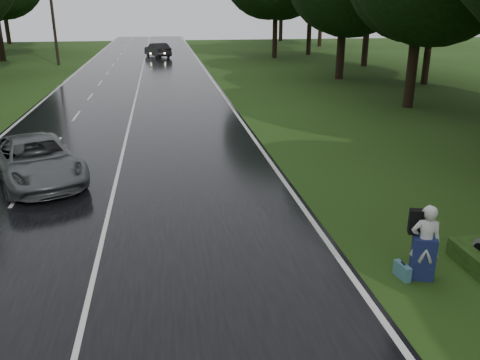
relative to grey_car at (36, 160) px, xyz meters
name	(u,v)px	position (x,y,z in m)	size (l,w,h in m)	color
ground	(79,340)	(2.68, -9.20, -0.80)	(160.00, 160.00, 0.00)	#264614
road	(132,114)	(2.68, 10.80, -0.78)	(12.00, 140.00, 0.04)	black
lane_center	(132,114)	(2.68, 10.80, -0.76)	(0.12, 140.00, 0.01)	silver
grey_car	(36,160)	(0.00, 0.00, 0.00)	(2.53, 5.49, 1.53)	#55595B
far_car	(158,50)	(4.14, 42.62, 0.02)	(1.66, 4.77, 1.57)	black
hitchhiker	(424,245)	(10.03, -8.09, 0.03)	(0.75, 0.72, 1.79)	silver
suitcase	(402,271)	(9.61, -8.04, -0.62)	(0.15, 0.50, 0.36)	teal
utility_pole_far	(59,65)	(-5.82, 36.27, -0.80)	(1.80, 0.28, 10.73)	black
tree_left_f	(3,61)	(-12.49, 41.15, -0.80)	(10.15, 10.15, 15.86)	black
tree_right_d	(407,107)	(18.99, 10.43, -0.80)	(9.00, 9.00, 14.06)	black
tree_right_e	(339,79)	(18.95, 22.47, -0.80)	(8.75, 8.75, 13.67)	black
tree_right_f	(274,58)	(17.37, 39.81, -0.80)	(10.46, 10.46, 16.34)	black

